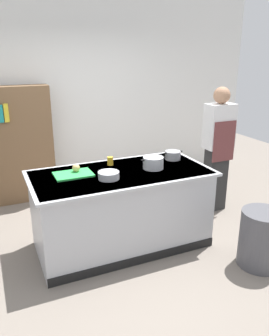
{
  "coord_description": "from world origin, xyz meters",
  "views": [
    {
      "loc": [
        -1.3,
        -3.29,
        2.17
      ],
      "look_at": [
        0.25,
        0.2,
        0.85
      ],
      "focal_mm": 36.69,
      "sensor_mm": 36.0,
      "label": 1
    }
  ],
  "objects_px": {
    "onion": "(76,168)",
    "trash_bin": "(261,239)",
    "stock_pot": "(153,163)",
    "bookshelf": "(14,146)",
    "juice_cup": "(110,161)",
    "person_chef": "(218,147)",
    "mixing_bowl": "(109,175)",
    "sauce_pan": "(173,155)"
  },
  "relations": [
    {
      "from": "trash_bin",
      "to": "bookshelf",
      "type": "distance_m",
      "value": 3.53
    },
    {
      "from": "sauce_pan",
      "to": "trash_bin",
      "type": "distance_m",
      "value": 1.38
    },
    {
      "from": "juice_cup",
      "to": "trash_bin",
      "type": "distance_m",
      "value": 1.84
    },
    {
      "from": "sauce_pan",
      "to": "person_chef",
      "type": "xyz_separation_m",
      "value": [
        0.82,
        0.19,
        -0.04
      ]
    },
    {
      "from": "stock_pot",
      "to": "juice_cup",
      "type": "relative_size",
      "value": 2.96
    },
    {
      "from": "bookshelf",
      "to": "juice_cup",
      "type": "bearing_deg",
      "value": -58.57
    },
    {
      "from": "onion",
      "to": "mixing_bowl",
      "type": "xyz_separation_m",
      "value": [
        0.27,
        -0.3,
        -0.02
      ]
    },
    {
      "from": "stock_pot",
      "to": "mixing_bowl",
      "type": "relative_size",
      "value": 1.34
    },
    {
      "from": "sauce_pan",
      "to": "mixing_bowl",
      "type": "relative_size",
      "value": 1.15
    },
    {
      "from": "mixing_bowl",
      "to": "juice_cup",
      "type": "xyz_separation_m",
      "value": [
        0.17,
        0.42,
        0.01
      ]
    },
    {
      "from": "onion",
      "to": "trash_bin",
      "type": "bearing_deg",
      "value": -34.31
    },
    {
      "from": "onion",
      "to": "trash_bin",
      "type": "height_order",
      "value": "onion"
    },
    {
      "from": "stock_pot",
      "to": "sauce_pan",
      "type": "bearing_deg",
      "value": 29.35
    },
    {
      "from": "juice_cup",
      "to": "trash_bin",
      "type": "xyz_separation_m",
      "value": [
        1.21,
        -1.24,
        -0.64
      ]
    },
    {
      "from": "onion",
      "to": "bookshelf",
      "type": "xyz_separation_m",
      "value": [
        -0.5,
        1.64,
        -0.11
      ]
    },
    {
      "from": "stock_pot",
      "to": "person_chef",
      "type": "distance_m",
      "value": 1.26
    },
    {
      "from": "juice_cup",
      "to": "person_chef",
      "type": "height_order",
      "value": "person_chef"
    },
    {
      "from": "mixing_bowl",
      "to": "juice_cup",
      "type": "bearing_deg",
      "value": 67.95
    },
    {
      "from": "mixing_bowl",
      "to": "bookshelf",
      "type": "height_order",
      "value": "bookshelf"
    },
    {
      "from": "stock_pot",
      "to": "sauce_pan",
      "type": "xyz_separation_m",
      "value": [
        0.37,
        0.21,
        -0.02
      ]
    },
    {
      "from": "onion",
      "to": "person_chef",
      "type": "height_order",
      "value": "person_chef"
    },
    {
      "from": "stock_pot",
      "to": "juice_cup",
      "type": "xyz_separation_m",
      "value": [
        -0.4,
        0.31,
        -0.02
      ]
    },
    {
      "from": "onion",
      "to": "sauce_pan",
      "type": "relative_size",
      "value": 0.33
    },
    {
      "from": "juice_cup",
      "to": "bookshelf",
      "type": "distance_m",
      "value": 1.79
    },
    {
      "from": "stock_pot",
      "to": "trash_bin",
      "type": "distance_m",
      "value": 1.4
    },
    {
      "from": "onion",
      "to": "trash_bin",
      "type": "relative_size",
      "value": 0.14
    },
    {
      "from": "person_chef",
      "to": "juice_cup",
      "type": "bearing_deg",
      "value": 73.74
    },
    {
      "from": "stock_pot",
      "to": "bookshelf",
      "type": "distance_m",
      "value": 2.27
    },
    {
      "from": "onion",
      "to": "mixing_bowl",
      "type": "relative_size",
      "value": 0.38
    },
    {
      "from": "sauce_pan",
      "to": "person_chef",
      "type": "height_order",
      "value": "person_chef"
    },
    {
      "from": "sauce_pan",
      "to": "mixing_bowl",
      "type": "distance_m",
      "value": 1.0
    },
    {
      "from": "onion",
      "to": "trash_bin",
      "type": "distance_m",
      "value": 2.09
    },
    {
      "from": "mixing_bowl",
      "to": "person_chef",
      "type": "bearing_deg",
      "value": 16.15
    },
    {
      "from": "trash_bin",
      "to": "mixing_bowl",
      "type": "bearing_deg",
      "value": 149.16
    },
    {
      "from": "sauce_pan",
      "to": "person_chef",
      "type": "relative_size",
      "value": 0.15
    },
    {
      "from": "stock_pot",
      "to": "mixing_bowl",
      "type": "xyz_separation_m",
      "value": [
        -0.57,
        -0.11,
        -0.03
      ]
    },
    {
      "from": "juice_cup",
      "to": "onion",
      "type": "bearing_deg",
      "value": -164.89
    },
    {
      "from": "sauce_pan",
      "to": "trash_bin",
      "type": "bearing_deg",
      "value": -69.26
    },
    {
      "from": "onion",
      "to": "juice_cup",
      "type": "distance_m",
      "value": 0.45
    },
    {
      "from": "onion",
      "to": "juice_cup",
      "type": "xyz_separation_m",
      "value": [
        0.43,
        0.12,
        -0.01
      ]
    },
    {
      "from": "juice_cup",
      "to": "trash_bin",
      "type": "bearing_deg",
      "value": -45.69
    },
    {
      "from": "person_chef",
      "to": "trash_bin",
      "type": "bearing_deg",
      "value": 144.15
    }
  ]
}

